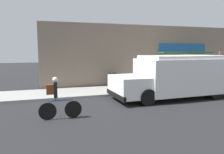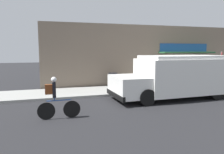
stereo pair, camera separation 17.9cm
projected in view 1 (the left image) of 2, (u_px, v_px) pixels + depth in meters
name	position (u px, v px, depth m)	size (l,w,h in m)	color
ground_plane	(174.00, 92.00, 13.16)	(70.00, 70.00, 0.00)	#232326
sidewalk	(162.00, 87.00, 14.45)	(28.00, 2.75, 0.13)	#999993
storefront	(152.00, 55.00, 15.71)	(15.40, 1.07, 4.26)	#756656
school_bus	(177.00, 76.00, 11.58)	(6.45, 2.90, 2.24)	white
cyclist	(57.00, 99.00, 7.96)	(1.57, 0.20, 1.57)	black
stop_sign_post	(219.00, 63.00, 14.75)	(0.45, 0.45, 2.30)	slate
trash_bin	(112.00, 80.00, 14.24)	(0.59, 0.59, 0.92)	#38383D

